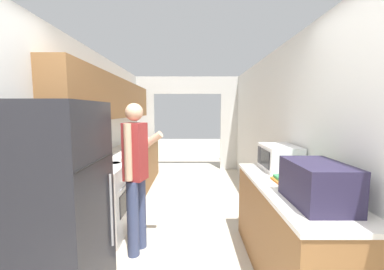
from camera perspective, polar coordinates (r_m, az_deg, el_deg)
name	(u,v)px	position (r m, az deg, el deg)	size (l,w,h in m)	color
wall_left	(97,119)	(3.81, -22.02, 3.61)	(0.38, 7.54, 2.50)	silver
wall_right	(285,137)	(3.41, 21.53, -0.48)	(0.06, 7.54, 2.50)	silver
wall_far_with_doorway	(187,116)	(6.35, -1.18, 4.59)	(3.10, 0.06, 2.50)	silver
counter_left	(130,171)	(4.68, -14.73, -8.45)	(0.62, 3.80, 0.92)	brown
counter_right	(288,231)	(2.60, 22.28, -20.73)	(0.62, 1.77, 0.92)	brown
refrigerator	(53,207)	(2.26, -30.59, -14.74)	(0.75, 0.73, 1.68)	black
range_oven	(101,200)	(3.33, -21.17, -14.53)	(0.66, 0.75, 1.06)	white
person	(135,174)	(2.72, -13.56, -9.10)	(0.54, 0.44, 1.69)	#384266
suitcase	(316,183)	(2.00, 27.93, -10.27)	(0.37, 0.57, 0.31)	#231E38
microwave	(279,158)	(2.93, 20.35, -5.17)	(0.37, 0.52, 0.29)	white
book_stack	(288,180)	(2.48, 22.29, -10.14)	(0.25, 0.30, 0.05)	#C67028
knife	(110,155)	(3.84, -19.19, -4.66)	(0.14, 0.31, 0.02)	#B7B7BC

